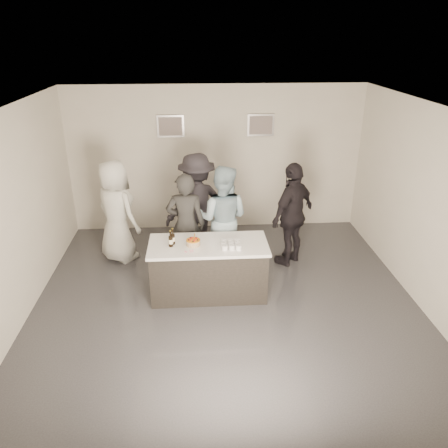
# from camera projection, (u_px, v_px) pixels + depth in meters

# --- Properties ---
(floor) EXTENTS (6.00, 6.00, 0.00)m
(floor) POSITION_uv_depth(u_px,v_px,m) (226.00, 303.00, 6.88)
(floor) COLOR #3D3D42
(floor) RESTS_ON ground
(ceiling) EXTENTS (6.00, 6.00, 0.00)m
(ceiling) POSITION_uv_depth(u_px,v_px,m) (227.00, 110.00, 5.66)
(ceiling) COLOR white
(wall_back) EXTENTS (6.00, 0.04, 3.00)m
(wall_back) POSITION_uv_depth(u_px,v_px,m) (216.00, 159.00, 9.00)
(wall_back) COLOR silver
(wall_back) RESTS_ON ground
(wall_front) EXTENTS (6.00, 0.04, 3.00)m
(wall_front) POSITION_uv_depth(u_px,v_px,m) (252.00, 360.00, 3.53)
(wall_front) COLOR silver
(wall_front) RESTS_ON ground
(wall_left) EXTENTS (0.04, 6.00, 3.00)m
(wall_left) POSITION_uv_depth(u_px,v_px,m) (12.00, 221.00, 6.09)
(wall_left) COLOR silver
(wall_left) RESTS_ON ground
(wall_right) EXTENTS (0.04, 6.00, 3.00)m
(wall_right) POSITION_uv_depth(u_px,v_px,m) (428.00, 211.00, 6.45)
(wall_right) COLOR silver
(wall_right) RESTS_ON ground
(picture_left) EXTENTS (0.54, 0.04, 0.44)m
(picture_left) POSITION_uv_depth(u_px,v_px,m) (171.00, 126.00, 8.63)
(picture_left) COLOR #B2B2B7
(picture_left) RESTS_ON wall_back
(picture_right) EXTENTS (0.54, 0.04, 0.44)m
(picture_right) POSITION_uv_depth(u_px,v_px,m) (261.00, 125.00, 8.74)
(picture_right) COLOR #B2B2B7
(picture_right) RESTS_ON wall_back
(bar_counter) EXTENTS (1.86, 0.86, 0.90)m
(bar_counter) POSITION_uv_depth(u_px,v_px,m) (209.00, 269.00, 6.97)
(bar_counter) COLOR white
(bar_counter) RESTS_ON ground
(cake) EXTENTS (0.22, 0.22, 0.08)m
(cake) POSITION_uv_depth(u_px,v_px,m) (193.00, 243.00, 6.73)
(cake) COLOR orange
(cake) RESTS_ON bar_counter
(beer_bottle_a) EXTENTS (0.07, 0.07, 0.26)m
(beer_bottle_a) POSITION_uv_depth(u_px,v_px,m) (173.00, 236.00, 6.73)
(beer_bottle_a) COLOR black
(beer_bottle_a) RESTS_ON bar_counter
(beer_bottle_b) EXTENTS (0.07, 0.07, 0.26)m
(beer_bottle_b) POSITION_uv_depth(u_px,v_px,m) (171.00, 239.00, 6.65)
(beer_bottle_b) COLOR black
(beer_bottle_b) RESTS_ON bar_counter
(tumbler_cluster) EXTENTS (0.30, 0.30, 0.08)m
(tumbler_cluster) POSITION_uv_depth(u_px,v_px,m) (231.00, 244.00, 6.68)
(tumbler_cluster) COLOR orange
(tumbler_cluster) RESTS_ON bar_counter
(candles) EXTENTS (0.24, 0.08, 0.01)m
(candles) POSITION_uv_depth(u_px,v_px,m) (192.00, 251.00, 6.55)
(candles) COLOR pink
(candles) RESTS_ON bar_counter
(person_main_black) EXTENTS (0.69, 0.48, 1.83)m
(person_main_black) POSITION_uv_depth(u_px,v_px,m) (186.00, 225.00, 7.42)
(person_main_black) COLOR #282828
(person_main_black) RESTS_ON ground
(person_main_blue) EXTENTS (1.09, 0.95, 1.90)m
(person_main_blue) POSITION_uv_depth(u_px,v_px,m) (223.00, 219.00, 7.56)
(person_main_blue) COLOR #99B8C8
(person_main_blue) RESTS_ON ground
(person_guest_left) EXTENTS (1.09, 1.06, 1.90)m
(person_guest_left) POSITION_uv_depth(u_px,v_px,m) (116.00, 212.00, 7.86)
(person_guest_left) COLOR silver
(person_guest_left) RESTS_ON ground
(person_guest_right) EXTENTS (1.12, 1.10, 1.90)m
(person_guest_right) POSITION_uv_depth(u_px,v_px,m) (293.00, 214.00, 7.74)
(person_guest_right) COLOR black
(person_guest_right) RESTS_ON ground
(person_guest_back) EXTENTS (1.42, 1.15, 1.92)m
(person_guest_back) POSITION_uv_depth(u_px,v_px,m) (197.00, 204.00, 8.20)
(person_guest_back) COLOR #27242B
(person_guest_back) RESTS_ON ground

